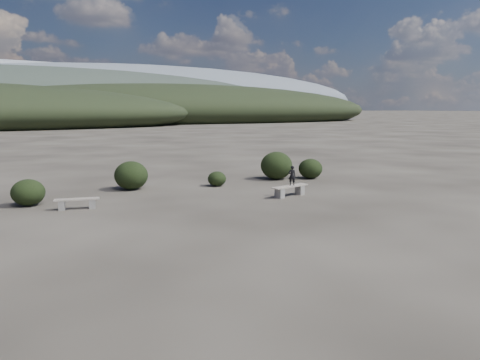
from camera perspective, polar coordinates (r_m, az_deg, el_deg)
ground at (r=13.97m, az=4.05°, el=-6.60°), size 1200.00×1200.00×0.00m
bench_left at (r=18.27m, az=-19.26°, el=-2.64°), size 1.63×0.62×0.40m
bench_right at (r=19.87m, az=6.11°, el=-1.20°), size 1.87×0.82×0.46m
seated_person at (r=19.86m, az=6.36°, el=0.54°), size 0.36×0.31×0.84m
shrub_a at (r=19.60m, az=-24.43°, el=-1.40°), size 1.25×1.25×1.02m
shrub_b at (r=21.96m, az=-13.13°, el=0.55°), size 1.52×1.52×1.30m
shrub_c at (r=22.38m, az=-2.83°, el=0.15°), size 0.88×0.88×0.71m
shrub_d at (r=24.58m, az=4.46°, el=1.78°), size 1.66×1.66×1.45m
shrub_e at (r=25.06m, az=8.59°, el=1.38°), size 1.26×1.26×1.05m
mountain_ridges at (r=350.77m, az=-26.62°, el=8.98°), size 500.00×400.00×56.00m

